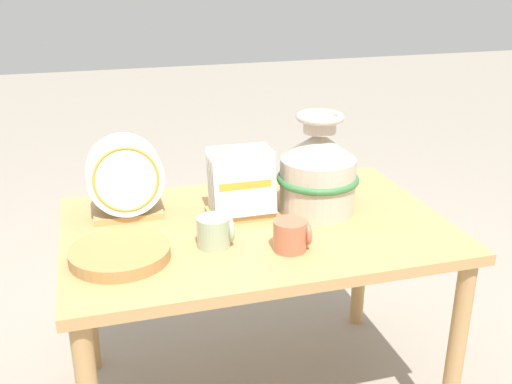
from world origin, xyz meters
TOP-DOWN VIEW (x-y plane):
  - display_table at (0.00, 0.00)m, footprint 1.22×0.80m
  - ceramic_vase at (0.23, 0.05)m, footprint 0.27×0.27m
  - dish_rack_round_plates at (-0.39, 0.17)m, footprint 0.24×0.15m
  - dish_rack_square_plates at (-0.03, 0.08)m, footprint 0.22×0.14m
  - wicker_charger_stack at (-0.44, -0.12)m, footprint 0.29×0.29m
  - mug_sage_glaze at (-0.16, -0.11)m, footprint 0.11×0.10m
  - mug_terracotta_glaze at (0.05, -0.20)m, footprint 0.11×0.10m

SIDE VIEW (x-z plane):
  - display_table at x=0.00m, z-range 0.26..0.96m
  - wicker_charger_stack at x=-0.44m, z-range 0.70..0.73m
  - mug_sage_glaze at x=-0.16m, z-range 0.70..0.79m
  - mug_terracotta_glaze at x=0.05m, z-range 0.70..0.79m
  - dish_rack_square_plates at x=-0.03m, z-range 0.68..0.90m
  - dish_rack_round_plates at x=-0.39m, z-range 0.68..0.95m
  - ceramic_vase at x=0.23m, z-range 0.67..1.01m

